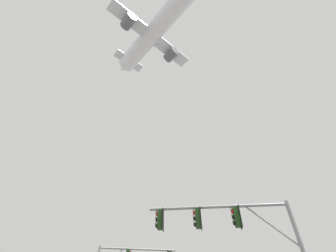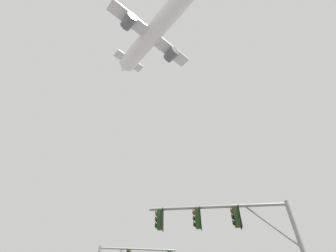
{
  "view_description": "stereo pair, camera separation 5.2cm",
  "coord_description": "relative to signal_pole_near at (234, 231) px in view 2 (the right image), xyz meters",
  "views": [
    {
      "loc": [
        -0.95,
        -3.5,
        1.54
      ],
      "look_at": [
        0.43,
        12.98,
        15.56
      ],
      "focal_mm": 24.17,
      "sensor_mm": 36.0,
      "label": 1
    },
    {
      "loc": [
        -0.9,
        -3.5,
        1.54
      ],
      "look_at": [
        0.43,
        12.98,
        15.56
      ],
      "focal_mm": 24.17,
      "sensor_mm": 36.0,
      "label": 2
    }
  ],
  "objects": [
    {
      "name": "airplane",
      "position": [
        -5.23,
        14.94,
        46.38
      ],
      "size": [
        19.73,
        24.63,
        7.65
      ],
      "color": "white"
    },
    {
      "name": "signal_pole_near",
      "position": [
        0.0,
        0.0,
        0.0
      ],
      "size": [
        6.73,
        1.47,
        5.88
      ],
      "color": "gray",
      "rests_on": "ground"
    }
  ]
}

